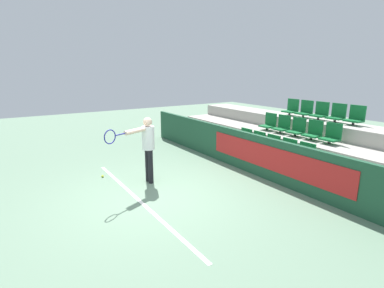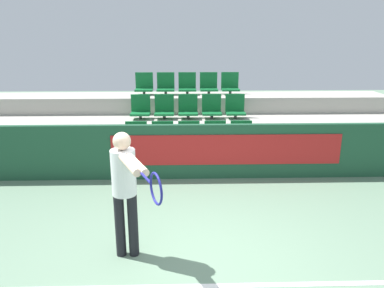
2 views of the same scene
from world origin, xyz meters
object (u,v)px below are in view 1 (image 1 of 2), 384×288
at_px(stadium_chair_12, 320,112).
at_px(stadium_chair_3, 287,151).
at_px(stadium_chair_0, 244,139).
at_px(stadium_chair_9, 332,135).
at_px(stadium_chair_5, 269,123).
at_px(stadium_chair_13, 337,115).
at_px(stadium_chair_6, 282,126).
at_px(stadium_chair_8, 313,132).
at_px(stadium_chair_11, 305,110).
at_px(tennis_ball, 103,176).
at_px(stadium_chair_2, 271,146).
at_px(stadium_chair_7, 297,129).
at_px(stadium_chair_10, 291,109).
at_px(stadium_chair_14, 355,117).
at_px(stadium_chair_4, 305,156).
at_px(stadium_chair_1, 257,143).
at_px(tennis_player, 146,143).

bearing_deg(stadium_chair_12, stadium_chair_3, -75.14).
xyz_separation_m(stadium_chair_0, stadium_chair_9, (2.30, 1.08, 0.42)).
bearing_deg(stadium_chair_5, stadium_chair_13, 32.13).
relative_size(stadium_chair_6, stadium_chair_8, 1.00).
relative_size(stadium_chair_9, stadium_chair_11, 1.00).
bearing_deg(stadium_chair_0, stadium_chair_3, 0.00).
relative_size(stadium_chair_11, tennis_ball, 8.69).
height_order(stadium_chair_2, stadium_chair_6, stadium_chair_6).
xyz_separation_m(stadium_chair_7, stadium_chair_13, (0.57, 1.08, 0.42)).
bearing_deg(stadium_chair_10, stadium_chair_14, 0.00).
xyz_separation_m(stadium_chair_13, tennis_ball, (-2.45, -6.57, -1.45)).
bearing_deg(stadium_chair_5, stadium_chair_9, 0.00).
relative_size(stadium_chair_6, stadium_chair_14, 1.00).
xyz_separation_m(stadium_chair_2, stadium_chair_10, (-1.15, 2.16, 0.83)).
bearing_deg(stadium_chair_12, stadium_chair_4, -62.05).
distance_m(stadium_chair_1, stadium_chair_9, 2.08).
relative_size(stadium_chair_2, stadium_chair_6, 1.00).
xyz_separation_m(stadium_chair_2, stadium_chair_6, (-0.57, 1.08, 0.42)).
xyz_separation_m(stadium_chair_12, stadium_chair_14, (1.15, 0.00, 0.00)).
bearing_deg(stadium_chair_6, stadium_chair_2, -62.05).
distance_m(stadium_chair_14, tennis_player, 6.06).
height_order(stadium_chair_8, stadium_chair_11, stadium_chair_11).
bearing_deg(stadium_chair_2, stadium_chair_1, 180.00).
xyz_separation_m(stadium_chair_1, stadium_chair_8, (1.15, 1.08, 0.42)).
bearing_deg(stadium_chair_6, stadium_chair_3, -43.29).
bearing_deg(tennis_player, stadium_chair_3, 44.52).
bearing_deg(stadium_chair_2, stadium_chair_10, 117.95).
distance_m(stadium_chair_12, stadium_chair_14, 1.15).
distance_m(stadium_chair_0, stadium_chair_9, 2.57).
height_order(stadium_chair_12, stadium_chair_13, same).
bearing_deg(stadium_chair_13, stadium_chair_5, -147.87).
xyz_separation_m(stadium_chair_6, tennis_player, (-0.28, -4.62, -0.03)).
height_order(stadium_chair_2, tennis_player, tennis_player).
xyz_separation_m(stadium_chair_2, tennis_player, (-0.86, -3.54, 0.38)).
relative_size(stadium_chair_4, stadium_chair_11, 1.00).
height_order(stadium_chair_2, tennis_ball, stadium_chair_2).
xyz_separation_m(stadium_chair_3, stadium_chair_7, (-0.57, 1.08, 0.42)).
bearing_deg(stadium_chair_1, stadium_chair_8, 43.29).
relative_size(stadium_chair_6, stadium_chair_9, 1.00).
relative_size(stadium_chair_11, stadium_chair_12, 1.00).
xyz_separation_m(stadium_chair_1, stadium_chair_9, (1.72, 1.08, 0.42)).
bearing_deg(stadium_chair_1, stadium_chair_13, 62.05).
bearing_deg(stadium_chair_2, stadium_chair_13, 75.14).
distance_m(stadium_chair_8, tennis_player, 4.83).
bearing_deg(stadium_chair_1, stadium_chair_14, 51.48).
bearing_deg(stadium_chair_7, stadium_chair_9, 0.00).
distance_m(stadium_chair_6, stadium_chair_8, 1.15).
xyz_separation_m(stadium_chair_6, stadium_chair_13, (1.15, 1.08, 0.42)).
bearing_deg(stadium_chair_4, stadium_chair_6, 147.87).
height_order(stadium_chair_4, stadium_chair_11, stadium_chair_11).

